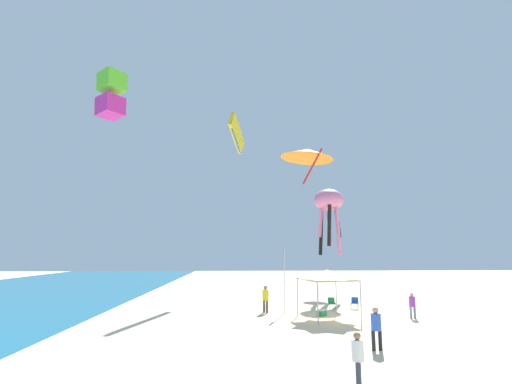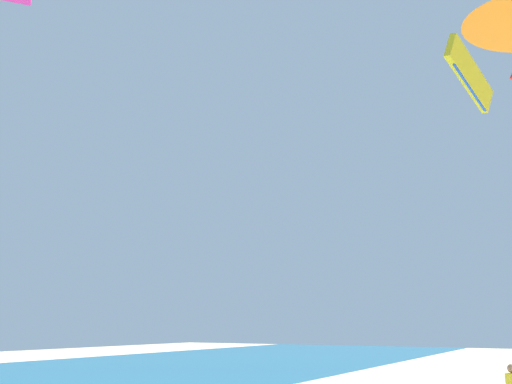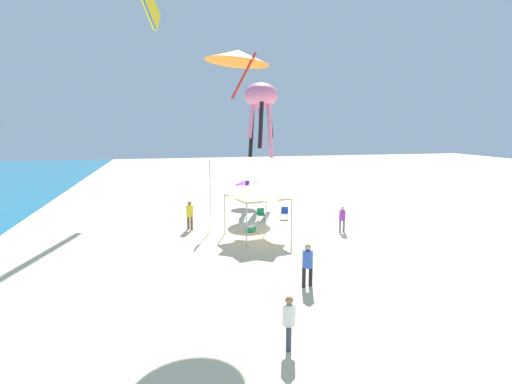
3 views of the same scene
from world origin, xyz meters
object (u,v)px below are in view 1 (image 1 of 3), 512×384
Objects in this scene: person_beachcomber at (358,354)px; kite_box_lime at (111,94)px; kite_octopus_pink at (329,203)px; folding_chair_right_of_tent at (332,303)px; kite_delta_orange at (307,154)px; person_kite_handler at (265,297)px; person_far_stroller at (376,325)px; person_by_tent at (412,303)px; folding_chair_near_cooler at (355,302)px; kite_parafoil_yellow at (237,134)px; canopy_tent at (327,275)px; beach_umbrella at (317,277)px; banner_flag at (284,274)px; cooler_box at (322,313)px.

person_beachcomber is 0.93× the size of kite_box_lime.
person_beachcomber is 23.96m from kite_octopus_pink.
folding_chair_right_of_tent is 12.51m from kite_delta_orange.
kite_octopus_pink is (21.06, -13.19, -1.34)m from kite_box_lime.
person_far_stroller is (-10.18, -4.01, -0.01)m from person_kite_handler.
person_kite_handler is at bearing -27.65° from person_by_tent.
person_beachcomber reaches higher than folding_chair_near_cooler.
person_beachcomber is at bearing -100.87° from folding_chair_right_of_tent.
folding_chair_near_cooler is 11.91m from person_far_stroller.
person_beachcomber is 31.97m from kite_parafoil_yellow.
canopy_tent is 4.56× the size of folding_chair_right_of_tent.
person_kite_handler is at bearing 142.57° from beach_umbrella.
kite_octopus_pink is (10.58, 2.55, 7.65)m from person_by_tent.
banner_flag is at bearing 41.60° from kite_octopus_pink.
kite_box_lime reaches higher than person_far_stroller.
kite_octopus_pink reaches higher than canopy_tent.
kite_box_lime is (-11.71, 10.25, 9.72)m from cooler_box.
kite_delta_orange is at bearing 56.14° from kite_octopus_pink.
person_beachcomber is 11.32m from kite_delta_orange.
beach_umbrella is at bearing -15.39° from kite_delta_orange.
person_kite_handler is 1.04× the size of kite_box_lime.
person_kite_handler is at bearing 12.15° from kite_box_lime.
cooler_box is 0.42× the size of kite_box_lime.
kite_box_lime is at bearing 4.77° from person_far_stroller.
beach_umbrella is 0.37× the size of kite_octopus_pink.
kite_octopus_pink is (1.45, -1.58, 6.63)m from beach_umbrella.
person_beachcomber is 0.26× the size of kite_octopus_pink.
folding_chair_near_cooler is 0.13× the size of kite_octopus_pink.
kite_parafoil_yellow reaches higher than beach_umbrella.
person_by_tent is at bearing -155.68° from beach_umbrella.
cooler_box is 13.00m from person_beachcomber.
person_kite_handler is 12.70m from kite_octopus_pink.
cooler_box is at bearing -165.00° from person_beachcomber.
banner_flag is 2.78× the size of person_by_tent.
beach_umbrella reaches higher than person_by_tent.
kite_parafoil_yellow reaches higher than banner_flag.
beach_umbrella reaches higher than cooler_box.
folding_chair_near_cooler is 4.22m from cooler_box.
folding_chair_right_of_tent is 0.47× the size of kite_box_lime.
folding_chair_near_cooler is (-5.02, -1.70, -1.48)m from beach_umbrella.
kite_delta_orange reaches higher than folding_chair_near_cooler.
person_kite_handler is at bearing -164.48° from folding_chair_right_of_tent.
banner_flag is at bearing 7.05° from kite_box_lime.
kite_box_lime reaches higher than kite_delta_orange.
banner_flag is 2.07m from person_kite_handler.
banner_flag is (-1.82, 3.68, 2.16)m from folding_chair_right_of_tent.
kite_parafoil_yellow is (5.23, 8.66, 8.22)m from kite_octopus_pink.
person_by_tent is 0.99× the size of person_beachcomber.
beach_umbrella is 15.53m from kite_delta_orange.
canopy_tent is 7.73m from person_far_stroller.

